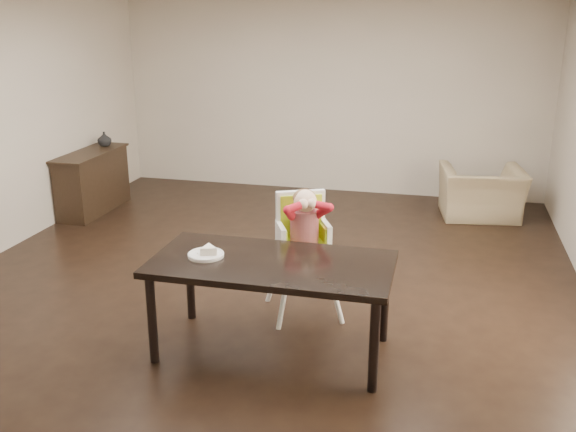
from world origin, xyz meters
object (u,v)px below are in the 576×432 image
(armchair, at_px, (482,185))
(sideboard, at_px, (93,182))
(high_chair, at_px, (304,226))
(dining_table, at_px, (272,271))

(armchair, xyz_separation_m, sideboard, (-4.89, -0.93, -0.03))
(high_chair, relative_size, sideboard, 0.89)
(armchair, height_order, sideboard, armchair)
(high_chair, bearing_deg, armchair, 38.01)
(dining_table, bearing_deg, sideboard, 137.60)
(sideboard, bearing_deg, dining_table, -42.40)
(dining_table, distance_m, sideboard, 4.35)
(high_chair, bearing_deg, dining_table, -121.11)
(high_chair, xyz_separation_m, armchair, (1.61, 3.12, -0.36))
(armchair, distance_m, sideboard, 4.98)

